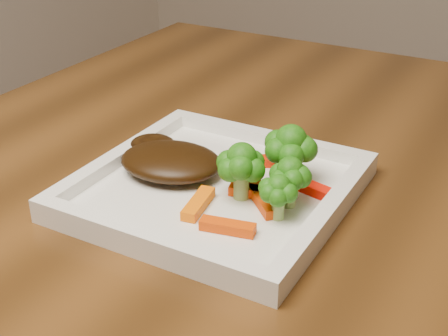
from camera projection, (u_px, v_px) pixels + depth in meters
The scene contains 12 objects.
plate at pixel (216, 192), 0.67m from camera, with size 0.27×0.27×0.01m, color white.
steak at pixel (171, 161), 0.68m from camera, with size 0.11×0.09×0.03m, color black.
broccoli_0 at pixel (290, 154), 0.65m from camera, with size 0.06×0.06×0.07m, color #356911, non-canonical shape.
broccoli_1 at pixel (290, 177), 0.61m from camera, with size 0.05×0.05×0.06m, color #306F12, non-canonical shape.
broccoli_2 at pixel (279, 192), 0.60m from camera, with size 0.04×0.04×0.06m, color #357A14, non-canonical shape.
broccoli_3 at pixel (242, 171), 0.63m from camera, with size 0.06×0.06×0.06m, color #1D6D12, non-canonical shape.
carrot_0 at pixel (228, 227), 0.59m from camera, with size 0.05×0.01×0.01m, color #E04003.
carrot_2 at pixel (198, 204), 0.62m from camera, with size 0.06×0.02×0.01m, color #FF6D04.
carrot_3 at pixel (316, 190), 0.65m from camera, with size 0.06×0.01×0.01m, color red.
carrot_4 at pixel (254, 161), 0.71m from camera, with size 0.06×0.01×0.01m, color red.
carrot_5 at pixel (263, 200), 0.63m from camera, with size 0.06×0.02×0.01m, color #CC3803.
carrot_6 at pixel (255, 192), 0.64m from camera, with size 0.05×0.01×0.01m, color #F03F03.
Camera 1 is at (-0.16, -0.61, 1.09)m, focal length 50.00 mm.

